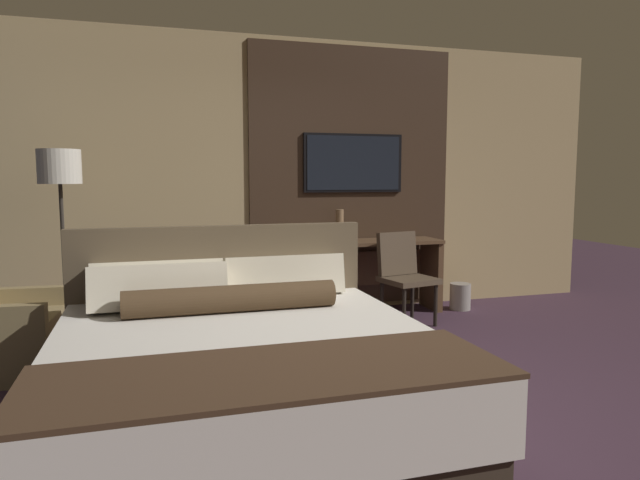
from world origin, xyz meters
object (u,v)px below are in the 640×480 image
at_px(bed, 242,370).
at_px(desk_chair, 403,270).
at_px(vase_tall, 340,225).
at_px(desk, 359,264).
at_px(armchair_by_window, 2,336).
at_px(floor_lamp, 60,182).
at_px(waste_bin, 460,296).
at_px(tv, 353,163).

relative_size(bed, desk_chair, 2.44).
relative_size(bed, vase_tall, 6.69).
height_order(bed, desk, bed).
xyz_separation_m(desk, armchair_by_window, (-3.10, -0.98, -0.24)).
relative_size(desk_chair, vase_tall, 2.74).
bearing_deg(desk, floor_lamp, -172.65).
bearing_deg(desk_chair, waste_bin, 9.61).
relative_size(desk, tv, 1.57).
relative_size(armchair_by_window, vase_tall, 2.49).
xyz_separation_m(tv, floor_lamp, (-2.75, -0.54, -0.19)).
xyz_separation_m(desk, desk_chair, (0.27, -0.50, 0.01)).
relative_size(desk, vase_tall, 5.27).
distance_m(desk, vase_tall, 0.46).
bearing_deg(vase_tall, bed, -120.14).
bearing_deg(desk_chair, desk, 106.11).
xyz_separation_m(floor_lamp, waste_bin, (3.85, 0.19, -1.23)).
relative_size(tv, vase_tall, 3.37).
height_order(bed, armchair_by_window, bed).
xyz_separation_m(vase_tall, waste_bin, (1.29, -0.21, -0.78)).
bearing_deg(desk_chair, armchair_by_window, 176.17).
bearing_deg(desk, waste_bin, -8.77).
relative_size(desk_chair, floor_lamp, 0.54).
bearing_deg(desk_chair, floor_lamp, 165.29).
relative_size(tv, floor_lamp, 0.66).
relative_size(tv, waste_bin, 3.85).
bearing_deg(armchair_by_window, floor_lamp, -24.32).
distance_m(floor_lamp, waste_bin, 4.04).
bearing_deg(bed, desk_chair, 45.11).
relative_size(bed, armchair_by_window, 2.69).
distance_m(desk_chair, vase_tall, 0.82).
bearing_deg(waste_bin, armchair_by_window, -169.03).
bearing_deg(desk, vase_tall, 168.99).
xyz_separation_m(bed, vase_tall, (1.40, 2.41, 0.59)).
height_order(desk, tv, tv).
distance_m(tv, waste_bin, 1.82).
height_order(tv, desk_chair, tv).
bearing_deg(tv, desk_chair, -68.70).
height_order(bed, waste_bin, bed).
xyz_separation_m(bed, desk_chair, (1.86, 1.87, 0.19)).
xyz_separation_m(desk_chair, floor_lamp, (-3.02, 0.14, 0.85)).
relative_size(vase_tall, waste_bin, 1.14).
relative_size(armchair_by_window, floor_lamp, 0.49).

